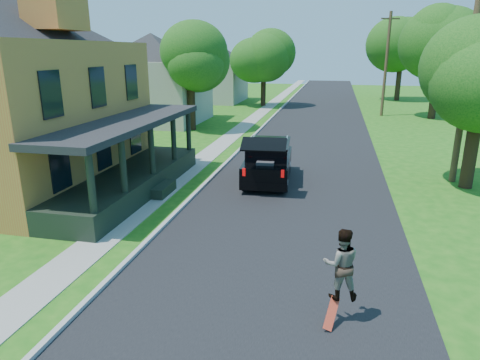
# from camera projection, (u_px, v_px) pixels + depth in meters

# --- Properties ---
(ground) EXTENTS (140.00, 140.00, 0.00)m
(ground) POSITION_uv_depth(u_px,v_px,m) (267.00, 280.00, 11.33)
(ground) COLOR #195F13
(ground) RESTS_ON ground
(street) EXTENTS (8.00, 120.00, 0.02)m
(street) POSITION_uv_depth(u_px,v_px,m) (312.00, 137.00, 30.01)
(street) COLOR black
(street) RESTS_ON ground
(curb) EXTENTS (0.15, 120.00, 0.12)m
(curb) POSITION_uv_depth(u_px,v_px,m) (255.00, 135.00, 30.85)
(curb) COLOR #A2A29D
(curb) RESTS_ON ground
(sidewalk) EXTENTS (1.30, 120.00, 0.03)m
(sidewalk) POSITION_uv_depth(u_px,v_px,m) (234.00, 134.00, 31.17)
(sidewalk) COLOR gray
(sidewalk) RESTS_ON ground
(front_walk) EXTENTS (6.50, 1.20, 0.03)m
(front_walk) POSITION_uv_depth(u_px,v_px,m) (76.00, 188.00, 18.91)
(front_walk) COLOR gray
(front_walk) RESTS_ON ground
(neighbor_house_mid) EXTENTS (12.78, 12.78, 8.30)m
(neighbor_house_mid) POSITION_uv_depth(u_px,v_px,m) (153.00, 71.00, 35.34)
(neighbor_house_mid) COLOR #B1A99D
(neighbor_house_mid) RESTS_ON ground
(neighbor_house_far) EXTENTS (12.78, 12.78, 8.30)m
(neighbor_house_far) POSITION_uv_depth(u_px,v_px,m) (208.00, 65.00, 50.28)
(neighbor_house_far) COLOR #B1A99D
(neighbor_house_far) RESTS_ON ground
(black_suv) EXTENTS (2.31, 5.29, 2.41)m
(black_suv) POSITION_uv_depth(u_px,v_px,m) (268.00, 161.00, 19.75)
(black_suv) COLOR black
(black_suv) RESTS_ON ground
(skateboarder) EXTENTS (0.89, 0.75, 1.64)m
(skateboarder) POSITION_uv_depth(u_px,v_px,m) (341.00, 264.00, 9.30)
(skateboarder) COLOR black
(skateboarder) RESTS_ON ground
(skateboard) EXTENTS (0.34, 0.57, 0.60)m
(skateboard) POSITION_uv_depth(u_px,v_px,m) (331.00, 314.00, 9.33)
(skateboard) COLOR red
(skateboard) RESTS_ON ground
(tree_left_mid) EXTENTS (5.44, 5.38, 8.29)m
(tree_left_mid) POSITION_uv_depth(u_px,v_px,m) (189.00, 54.00, 31.35)
(tree_left_mid) COLOR black
(tree_left_mid) RESTS_ON ground
(tree_left_far) EXTENTS (6.08, 6.10, 8.66)m
(tree_left_far) POSITION_uv_depth(u_px,v_px,m) (264.00, 52.00, 45.45)
(tree_left_far) COLOR black
(tree_left_far) RESTS_ON ground
(tree_right_mid) EXTENTS (7.87, 7.58, 10.49)m
(tree_right_mid) POSITION_uv_depth(u_px,v_px,m) (441.00, 36.00, 36.22)
(tree_right_mid) COLOR black
(tree_right_mid) RESTS_ON ground
(tree_right_far) EXTENTS (6.70, 6.53, 9.96)m
(tree_right_far) POSITION_uv_depth(u_px,v_px,m) (402.00, 45.00, 50.38)
(tree_right_far) COLOR black
(tree_right_far) RESTS_ON ground
(utility_pole_near) EXTENTS (1.82, 0.57, 9.13)m
(utility_pole_near) POSITION_uv_depth(u_px,v_px,m) (467.00, 77.00, 18.54)
(utility_pole_near) COLOR #3E2C1C
(utility_pole_near) RESTS_ON ground
(utility_pole_far) EXTENTS (1.63, 0.65, 9.14)m
(utility_pole_far) POSITION_uv_depth(u_px,v_px,m) (386.00, 63.00, 38.57)
(utility_pole_far) COLOR #3E2C1C
(utility_pole_far) RESTS_ON ground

